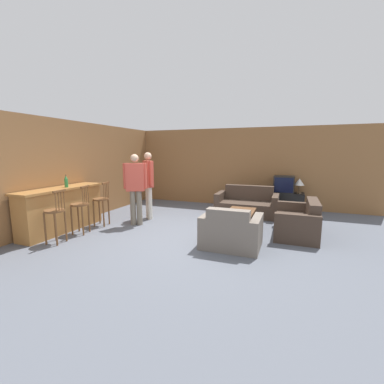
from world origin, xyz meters
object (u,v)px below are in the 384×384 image
at_px(bottle, 66,182).
at_px(bar_chair_mid, 80,208).
at_px(bar_chair_near, 55,215).
at_px(loveseat_right, 298,222).
at_px(book_on_table, 245,211).
at_px(person_by_window, 148,181).
at_px(table_lamp, 299,182).
at_px(person_by_counter, 135,185).
at_px(tv, 284,184).
at_px(coffee_table, 240,213).
at_px(bar_chair_far, 101,203).
at_px(tv_unit, 283,202).
at_px(couch_far, 247,205).
at_px(armchair_near, 231,232).

bearing_deg(bottle, bar_chair_mid, -11.74).
distance_m(bar_chair_near, loveseat_right, 5.10).
distance_m(book_on_table, person_by_window, 2.68).
bearing_deg(book_on_table, table_lamp, 61.13).
xyz_separation_m(table_lamp, person_by_counter, (-3.83, -2.90, 0.09)).
relative_size(loveseat_right, book_on_table, 7.74).
xyz_separation_m(bar_chair_mid, tv, (4.17, 3.93, 0.26)).
xyz_separation_m(bar_chair_near, person_by_window, (0.76, 2.34, 0.46)).
distance_m(coffee_table, tv, 2.47).
bearing_deg(book_on_table, bottle, -157.24).
height_order(coffee_table, person_by_counter, person_by_counter).
xyz_separation_m(bar_chair_near, bottle, (-0.46, 0.76, 0.57)).
relative_size(bar_chair_near, loveseat_right, 0.74).
distance_m(coffee_table, person_by_counter, 2.65).
height_order(bar_chair_far, book_on_table, bar_chair_far).
bearing_deg(table_lamp, person_by_counter, -142.86).
xyz_separation_m(bar_chair_far, tv_unit, (4.17, 3.25, -0.28)).
bearing_deg(bar_chair_mid, person_by_counter, 53.19).
distance_m(tv, book_on_table, 2.40).
xyz_separation_m(bar_chair_far, coffee_table, (3.26, 1.00, -0.22)).
relative_size(couch_far, person_by_counter, 0.98).
xyz_separation_m(bar_chair_mid, couch_far, (3.21, 3.08, -0.29)).
distance_m(tv, table_lamp, 0.44).
height_order(bar_chair_near, bottle, bottle).
distance_m(armchair_near, coffee_table, 1.32).
xyz_separation_m(book_on_table, person_by_window, (-2.61, -0.02, 0.61)).
bearing_deg(tv_unit, tv, -90.00).
bearing_deg(tv, bottle, -140.36).
bearing_deg(bottle, tv, 39.64).
distance_m(loveseat_right, book_on_table, 1.19).
distance_m(bar_chair_near, armchair_near, 3.50).
height_order(bar_chair_far, loveseat_right, bar_chair_far).
xyz_separation_m(coffee_table, person_by_window, (-2.50, -0.00, 0.68)).
bearing_deg(armchair_near, table_lamp, 70.27).
height_order(book_on_table, person_by_counter, person_by_counter).
height_order(tv, person_by_counter, person_by_counter).
bearing_deg(tv_unit, person_by_window, -146.54).
bearing_deg(armchair_near, bar_chair_mid, -173.60).
bearing_deg(book_on_table, person_by_counter, -165.53).
bearing_deg(tv, coffee_table, -111.98).
distance_m(couch_far, armchair_near, 2.71).
height_order(bar_chair_mid, tv_unit, bar_chair_mid).
distance_m(bar_chair_mid, couch_far, 4.45).
xyz_separation_m(loveseat_right, tv, (-0.39, 2.32, 0.55)).
height_order(bar_chair_mid, tv, tv).
xyz_separation_m(bar_chair_mid, table_lamp, (4.60, 3.94, 0.34)).
bearing_deg(coffee_table, loveseat_right, -3.06).
relative_size(coffee_table, bottle, 3.65).
distance_m(bar_chair_near, table_lamp, 6.52).
bearing_deg(bar_chair_near, tv, 47.77).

